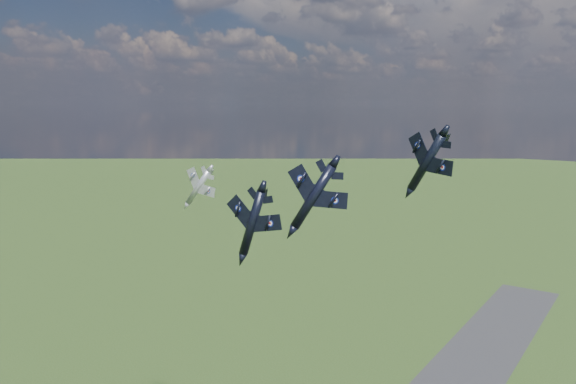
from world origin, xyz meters
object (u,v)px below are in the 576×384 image
Objects in this scene: jet_right_navy at (313,197)px; jet_left_silver at (198,187)px; jet_lead_navy at (252,223)px; jet_high_navy at (427,162)px.

jet_left_silver is at bearing 126.59° from jet_right_navy.
jet_right_navy is (18.12, -10.73, 7.45)m from jet_lead_navy.
jet_lead_navy is at bearing -135.52° from jet_high_navy.
jet_left_silver is at bearing 141.78° from jet_lead_navy.
jet_lead_navy is 29.39m from jet_left_silver.
jet_left_silver is (-43.54, 25.35, -5.54)m from jet_right_navy.
jet_left_silver is at bearing -165.44° from jet_high_navy.
jet_high_navy reaches higher than jet_right_navy.
jet_left_silver reaches higher than jet_lead_navy.
jet_right_navy is at bearing -87.34° from jet_high_navy.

